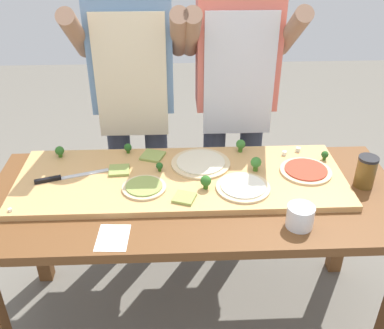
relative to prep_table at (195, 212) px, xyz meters
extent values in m
plane|color=#6B665B|center=(0.00, 0.00, -0.66)|extent=(8.00, 8.00, 0.00)
cube|color=brown|center=(-0.81, 0.31, -0.30)|extent=(0.07, 0.07, 0.72)
cube|color=brown|center=(0.81, 0.31, -0.30)|extent=(0.07, 0.07, 0.72)
cube|color=brown|center=(0.00, 0.00, 0.08)|extent=(1.74, 0.74, 0.04)
cube|color=tan|center=(-0.06, 0.09, 0.12)|extent=(1.41, 0.51, 0.03)
cube|color=#B7BABF|center=(-0.47, 0.12, 0.13)|extent=(0.20, 0.08, 0.00)
cube|color=black|center=(-0.62, 0.07, 0.14)|extent=(0.11, 0.05, 0.02)
cylinder|color=beige|center=(0.49, 0.10, 0.13)|extent=(0.23, 0.23, 0.01)
cylinder|color=#BC3D28|center=(0.49, 0.10, 0.14)|extent=(0.19, 0.19, 0.01)
cylinder|color=beige|center=(0.04, 0.18, 0.13)|extent=(0.27, 0.27, 0.01)
cylinder|color=beige|center=(0.04, 0.18, 0.14)|extent=(0.22, 0.22, 0.01)
cylinder|color=beige|center=(-0.21, 0.00, 0.13)|extent=(0.18, 0.18, 0.01)
cylinder|color=#899E4C|center=(-0.21, 0.00, 0.14)|extent=(0.15, 0.15, 0.01)
cylinder|color=beige|center=(0.20, -0.02, 0.13)|extent=(0.23, 0.23, 0.01)
cylinder|color=silver|center=(0.20, -0.02, 0.14)|extent=(0.19, 0.19, 0.01)
cube|color=#899E4C|center=(-0.18, 0.26, 0.14)|extent=(0.13, 0.13, 0.01)
cube|color=#899E4C|center=(-0.05, -0.08, 0.14)|extent=(0.10, 0.10, 0.01)
cube|color=#899E4C|center=(-0.33, 0.14, 0.14)|extent=(0.09, 0.09, 0.01)
cylinder|color=#2C5915|center=(-0.30, 0.31, 0.14)|extent=(0.02, 0.02, 0.02)
sphere|color=#23561E|center=(-0.30, 0.31, 0.16)|extent=(0.04, 0.04, 0.04)
cylinder|color=#366618|center=(-0.61, 0.28, 0.14)|extent=(0.02, 0.02, 0.02)
sphere|color=#2D6623|center=(-0.61, 0.28, 0.16)|extent=(0.04, 0.04, 0.04)
cylinder|color=#3F7220|center=(0.23, 0.29, 0.14)|extent=(0.02, 0.02, 0.02)
sphere|color=#38752D|center=(0.23, 0.29, 0.17)|extent=(0.04, 0.04, 0.04)
cylinder|color=#3F7220|center=(0.27, 0.12, 0.14)|extent=(0.02, 0.02, 0.03)
sphere|color=#38752D|center=(0.27, 0.12, 0.17)|extent=(0.05, 0.05, 0.05)
cylinder|color=#2C5915|center=(0.60, 0.20, 0.14)|extent=(0.01, 0.01, 0.02)
sphere|color=#23561E|center=(0.60, 0.20, 0.16)|extent=(0.03, 0.03, 0.03)
cylinder|color=#2C5915|center=(-0.15, 0.14, 0.14)|extent=(0.01, 0.01, 0.02)
sphere|color=#23561E|center=(-0.15, 0.14, 0.16)|extent=(0.03, 0.03, 0.03)
cylinder|color=#366618|center=(0.04, -0.01, 0.14)|extent=(0.02, 0.02, 0.02)
sphere|color=#2D6623|center=(0.04, -0.01, 0.17)|extent=(0.05, 0.05, 0.05)
cube|color=white|center=(0.43, 0.25, 0.14)|extent=(0.03, 0.03, 0.02)
cube|color=white|center=(-0.72, -0.13, 0.14)|extent=(0.02, 0.02, 0.01)
cube|color=silver|center=(0.50, 0.28, 0.14)|extent=(0.03, 0.03, 0.02)
cylinder|color=white|center=(0.38, -0.24, 0.15)|extent=(0.10, 0.10, 0.09)
cylinder|color=white|center=(0.38, -0.24, 0.13)|extent=(0.09, 0.09, 0.05)
cylinder|color=brown|center=(0.72, 0.02, 0.17)|extent=(0.08, 0.08, 0.13)
cylinder|color=black|center=(0.72, 0.02, 0.24)|extent=(0.08, 0.08, 0.01)
cube|color=white|center=(-0.31, -0.28, 0.10)|extent=(0.12, 0.16, 0.00)
cylinder|color=#333847|center=(-0.38, 0.59, -0.21)|extent=(0.12, 0.12, 0.90)
cylinder|color=#333847|center=(-0.18, 0.59, -0.21)|extent=(0.12, 0.12, 0.90)
cube|color=#6689B2|center=(-0.28, 0.59, 0.52)|extent=(0.40, 0.20, 0.55)
cube|color=beige|center=(-0.28, 0.49, 0.43)|extent=(0.34, 0.01, 0.60)
cylinder|color=#997056|center=(-0.51, 0.49, 0.64)|extent=(0.08, 0.39, 0.31)
cylinder|color=#997056|center=(-0.05, 0.49, 0.64)|extent=(0.08, 0.39, 0.31)
cylinder|color=#333847|center=(0.14, 0.59, -0.21)|extent=(0.12, 0.12, 0.90)
cylinder|color=#333847|center=(0.34, 0.59, -0.21)|extent=(0.12, 0.12, 0.90)
cube|color=#DB6B5B|center=(0.24, 0.59, 0.52)|extent=(0.40, 0.20, 0.55)
cube|color=silver|center=(0.24, 0.49, 0.43)|extent=(0.34, 0.01, 0.60)
cylinder|color=#997056|center=(0.01, 0.49, 0.64)|extent=(0.08, 0.39, 0.31)
cylinder|color=#997056|center=(0.47, 0.49, 0.64)|extent=(0.08, 0.39, 0.31)
camera|label=1|loc=(-0.08, -1.54, 1.17)|focal=41.68mm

